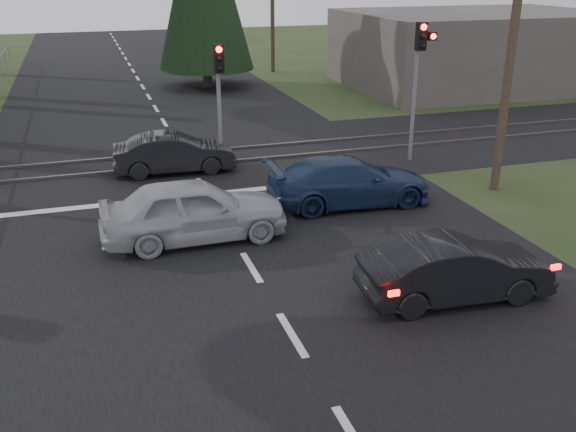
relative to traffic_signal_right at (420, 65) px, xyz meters
name	(u,v)px	position (x,y,z in m)	size (l,w,h in m)	color
ground	(292,335)	(-7.55, -9.47, -3.31)	(120.00, 120.00, 0.00)	#253317
road	(197,177)	(-7.55, 0.53, -3.31)	(14.00, 100.00, 0.01)	black
rail_corridor	(187,160)	(-7.55, 2.53, -3.31)	(120.00, 8.00, 0.01)	black
stop_line	(207,194)	(-7.55, -1.27, -3.30)	(13.00, 0.35, 0.00)	silver
rail_near	(190,165)	(-7.55, 1.73, -3.26)	(120.00, 0.12, 0.10)	#59544C
rail_far	(183,153)	(-7.55, 3.33, -3.26)	(120.00, 0.12, 0.10)	#59544C
traffic_signal_right	(420,65)	(0.00, 0.00, 0.00)	(0.68, 0.48, 4.70)	slate
traffic_signal_center	(219,85)	(-6.55, 1.20, -0.51)	(0.32, 0.48, 4.10)	slate
utility_pole_near	(514,30)	(0.95, -3.47, 1.41)	(1.80, 0.26, 9.00)	#4C3D2D
building_right	(476,49)	(10.45, 12.53, -1.31)	(14.00, 10.00, 4.00)	#59514C
dark_hatchback	(455,270)	(-3.92, -9.13, -2.66)	(1.38, 3.95, 1.30)	black
silver_car	(194,210)	(-8.47, -4.47, -2.53)	(1.85, 4.59, 1.57)	#A3A5AB
blue_sedan	(349,182)	(-3.83, -3.31, -2.63)	(1.92, 4.72, 1.37)	#182848
dark_car_far	(174,153)	(-8.13, 1.23, -2.67)	(1.37, 3.93, 1.30)	black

